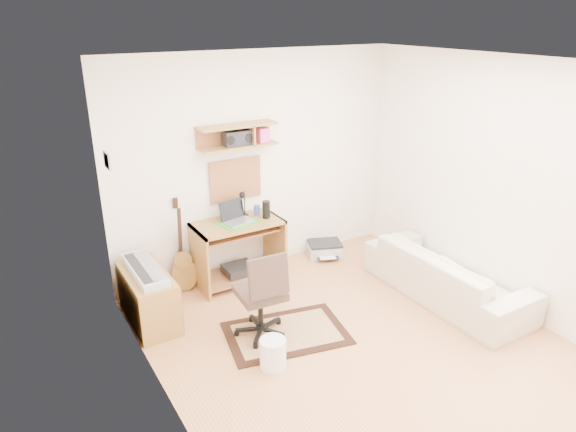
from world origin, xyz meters
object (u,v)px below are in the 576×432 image
desk (239,252)px  sofa (448,267)px  cabinet (148,297)px  task_chair (260,293)px  printer (325,249)px

desk → sofa: size_ratio=0.52×
cabinet → sofa: (2.96, -1.23, 0.10)m
task_chair → sofa: bearing=-6.7°
cabinet → desk: bearing=14.0°
cabinet → sofa: size_ratio=0.47×
desk → task_chair: size_ratio=1.06×
sofa → task_chair: bearing=78.8°
cabinet → sofa: bearing=-22.5°
cabinet → printer: size_ratio=2.06×
printer → sofa: sofa is taller
printer → cabinet: bearing=-150.1°
task_chair → sofa: task_chair is taller
desk → sofa: sofa is taller
cabinet → sofa: 3.21m
task_chair → printer: task_chair is taller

